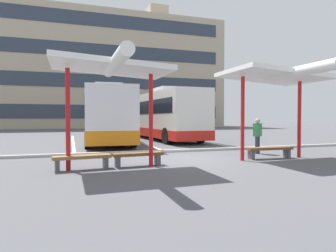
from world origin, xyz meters
TOP-DOWN VIEW (x-y plane):
  - ground_plane at (0.00, 0.00)m, footprint 160.00×160.00m
  - terminal_building at (0.04, 38.94)m, footprint 40.54×10.65m
  - coach_bus_0 at (-2.04, 8.41)m, footprint 3.26×10.46m
  - coach_bus_1 at (2.09, 10.45)m, footprint 3.21×11.92m
  - lane_stripe_0 at (-4.13, 9.40)m, footprint 0.16×14.00m
  - lane_stripe_1 at (0.00, 9.40)m, footprint 0.16×14.00m
  - lane_stripe_2 at (4.13, 9.40)m, footprint 0.16×14.00m
  - waiting_shelter_0 at (-3.06, -1.59)m, footprint 3.61×4.10m
  - bench_0 at (-3.96, -1.32)m, footprint 1.79×0.62m
  - bench_1 at (-2.16, -1.17)m, footprint 1.71×0.56m
  - waiting_shelter_1 at (3.16, -1.42)m, footprint 3.62×4.40m
  - bench_2 at (3.16, -1.02)m, footprint 1.92×0.52m
  - platform_kerb at (0.00, 2.20)m, footprint 44.00×0.24m
  - waiting_passenger_0 at (3.66, 0.48)m, footprint 0.50×0.42m

SIDE VIEW (x-z plane):
  - ground_plane at x=0.00m, z-range 0.00..0.00m
  - lane_stripe_0 at x=-4.13m, z-range 0.00..0.01m
  - lane_stripe_1 at x=0.00m, z-range 0.00..0.01m
  - lane_stripe_2 at x=4.13m, z-range 0.00..0.01m
  - platform_kerb at x=0.00m, z-range 0.00..0.12m
  - bench_1 at x=-2.16m, z-range 0.11..0.56m
  - bench_0 at x=-3.96m, z-range 0.11..0.56m
  - bench_2 at x=3.16m, z-range 0.12..0.57m
  - waiting_passenger_0 at x=3.66m, z-range 0.11..1.68m
  - coach_bus_0 at x=-2.04m, z-range -0.12..3.47m
  - coach_bus_1 at x=2.09m, z-range -0.10..3.60m
  - waiting_shelter_0 at x=-3.06m, z-range 1.40..4.79m
  - waiting_shelter_1 at x=3.16m, z-range 1.41..4.85m
  - terminal_building at x=0.04m, z-range -1.36..19.21m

